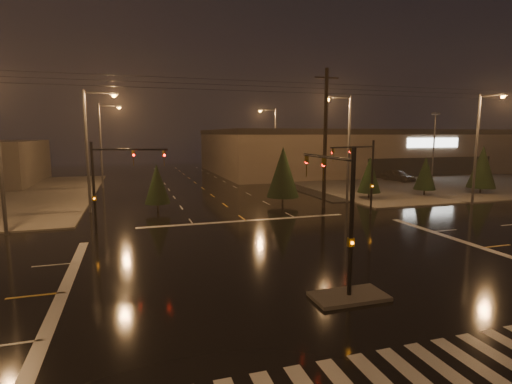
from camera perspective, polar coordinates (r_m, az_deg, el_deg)
ground at (r=20.21m, az=7.29°, el=-10.52°), size 140.00×140.00×0.00m
sidewalk_ne at (r=61.09m, az=21.32°, el=1.68°), size 36.00×36.00×0.12m
median_island at (r=16.87m, az=13.13°, el=-14.30°), size 3.00×1.60×0.15m
crosswalk at (r=13.30m, az=24.91°, el=-21.73°), size 15.00×2.60×0.01m
stop_bar_far at (r=30.18m, az=-1.45°, el=-4.12°), size 16.00×0.50×0.01m
parking_lot at (r=62.87m, az=26.02°, el=1.56°), size 50.00×24.00×0.08m
retail_building at (r=76.64m, az=16.94°, el=5.96°), size 60.20×28.30×7.20m
signal_mast_median at (r=16.63m, az=11.93°, el=-1.38°), size 0.25×4.59×6.00m
signal_mast_ne at (r=32.73m, az=15.19°, el=3.27°), size 4.84×1.86×6.00m
signal_mast_nw at (r=27.66m, az=-20.26°, el=2.18°), size 4.84×1.86×6.00m
streetlight_1 at (r=35.50m, az=-22.55°, el=6.55°), size 2.77×0.32×10.00m
streetlight_2 at (r=51.45m, az=-20.99°, el=6.98°), size 2.77×0.32×10.00m
streetlight_3 at (r=38.52m, az=12.73°, el=7.07°), size 2.77×0.32×10.00m
streetlight_4 at (r=56.72m, az=2.51°, el=7.59°), size 2.77×0.32×10.00m
streetlight_6 at (r=41.46m, az=29.33°, el=6.29°), size 0.32×2.77×10.00m
utility_pole_1 at (r=35.23m, az=9.86°, el=7.59°), size 2.20×0.32×12.00m
conifer_0 at (r=41.29m, az=15.92°, el=2.39°), size 2.27×2.27×4.25m
conifer_1 at (r=45.44m, az=23.04°, el=2.52°), size 2.23×2.23×4.18m
conifer_2 at (r=49.71m, az=29.60°, el=3.17°), size 2.93×2.93×5.28m
conifer_3 at (r=34.39m, az=-13.95°, el=1.14°), size 2.12×2.12×4.02m
conifer_4 at (r=36.83m, az=3.87°, el=2.88°), size 2.98×2.98×5.36m
car_parked at (r=57.99m, az=19.61°, el=2.23°), size 3.00×5.29×1.70m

